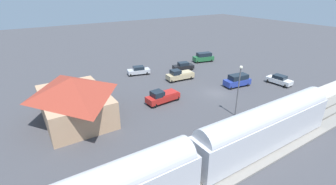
% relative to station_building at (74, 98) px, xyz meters
% --- Properties ---
extents(ground_plane, '(200.00, 200.00, 0.00)m').
position_rel_station_building_xyz_m(ground_plane, '(-4.00, -22.00, -3.08)').
color(ground_plane, '#424247').
extents(railway_track, '(4.80, 70.00, 0.30)m').
position_rel_station_building_xyz_m(railway_track, '(-18.00, -22.00, -2.98)').
color(railway_track, gray).
rests_on(railway_track, ground).
extents(platform, '(3.20, 46.00, 0.30)m').
position_rel_station_building_xyz_m(platform, '(-14.00, -22.00, -2.93)').
color(platform, '#B7B2A8').
rests_on(platform, ground).
extents(station_building, '(12.41, 8.72, 5.93)m').
position_rel_station_building_xyz_m(station_building, '(0.00, 0.00, 0.00)').
color(station_building, tan).
rests_on(station_building, ground).
extents(pedestrian_on_platform, '(0.36, 0.36, 1.71)m').
position_rel_station_building_xyz_m(pedestrian_on_platform, '(-14.03, -17.23, -1.80)').
color(pedestrian_on_platform, '#333338').
rests_on(pedestrian_on_platform, platform).
extents(suv_blue, '(2.62, 5.12, 2.22)m').
position_rel_station_building_xyz_m(suv_blue, '(-3.64, -27.47, -1.93)').
color(suv_blue, '#283D9E').
rests_on(suv_blue, ground).
extents(sedan_silver, '(2.85, 4.81, 1.74)m').
position_rel_station_building_xyz_m(sedan_silver, '(11.92, -15.32, -2.20)').
color(sedan_silver, silver).
rests_on(sedan_silver, ground).
extents(pickup_red, '(2.31, 5.52, 2.14)m').
position_rel_station_building_xyz_m(pickup_red, '(-2.09, -12.43, -2.05)').
color(pickup_red, red).
rests_on(pickup_red, ground).
extents(sedan_white, '(4.64, 2.56, 1.74)m').
position_rel_station_building_xyz_m(sedan_white, '(-7.17, -34.78, -2.20)').
color(sedan_white, white).
rests_on(sedan_white, ground).
extents(suv_green, '(3.04, 5.22, 2.22)m').
position_rel_station_building_xyz_m(suv_green, '(11.95, -32.81, -1.93)').
color(suv_green, '#236638').
rests_on(suv_green, ground).
extents(pickup_tan, '(2.43, 5.55, 2.14)m').
position_rel_station_building_xyz_m(pickup_tan, '(4.73, -20.57, -2.05)').
color(pickup_tan, '#C6B284').
rests_on(pickup_tan, ground).
extents(sedan_black, '(2.78, 4.79, 1.74)m').
position_rel_station_building_xyz_m(sedan_black, '(9.37, -24.84, -2.20)').
color(sedan_black, black).
rests_on(sedan_black, ground).
extents(light_pole_near_platform, '(0.44, 0.44, 7.30)m').
position_rel_station_building_xyz_m(light_pole_near_platform, '(-11.20, -18.84, 1.55)').
color(light_pole_near_platform, '#515156').
rests_on(light_pole_near_platform, ground).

